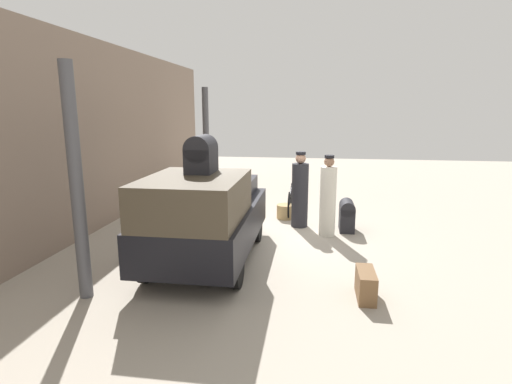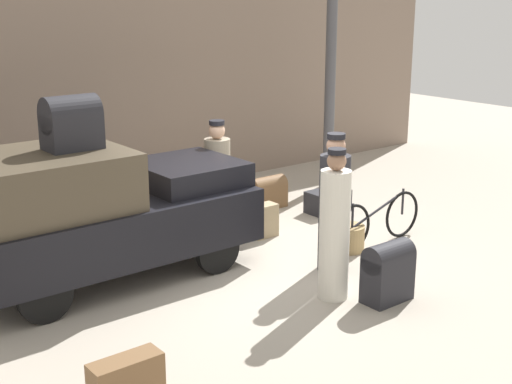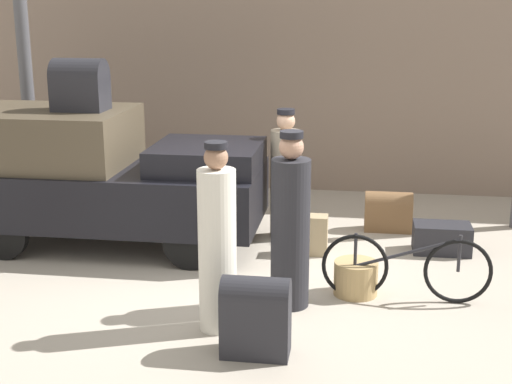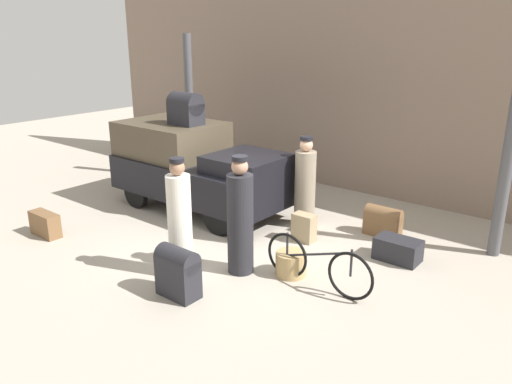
# 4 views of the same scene
# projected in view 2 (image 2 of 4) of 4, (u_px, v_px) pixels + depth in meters

# --- Properties ---
(ground_plane) EXTENTS (30.00, 30.00, 0.00)m
(ground_plane) POSITION_uv_depth(u_px,v_px,m) (254.00, 264.00, 9.84)
(ground_plane) COLOR #A89E8E
(station_building_facade) EXTENTS (16.00, 0.15, 4.50)m
(station_building_facade) POSITION_uv_depth(u_px,v_px,m) (108.00, 74.00, 12.30)
(station_building_facade) COLOR gray
(station_building_facade) RESTS_ON ground
(canopy_pillar_right) EXTENTS (0.20, 0.20, 3.56)m
(canopy_pillar_right) POSITION_uv_depth(u_px,v_px,m) (330.00, 94.00, 13.30)
(canopy_pillar_right) COLOR #4C4C51
(canopy_pillar_right) RESTS_ON ground
(truck) EXTENTS (3.84, 1.74, 1.77)m
(truck) POSITION_uv_depth(u_px,v_px,m) (93.00, 210.00, 9.06)
(truck) COLOR black
(truck) RESTS_ON ground
(bicycle) EXTENTS (1.80, 0.04, 0.76)m
(bicycle) POSITION_uv_depth(u_px,v_px,m) (378.00, 220.00, 10.50)
(bicycle) COLOR black
(bicycle) RESTS_ON ground
(wicker_basket) EXTENTS (0.48, 0.48, 0.37)m
(wicker_basket) POSITION_uv_depth(u_px,v_px,m) (348.00, 238.00, 10.31)
(wicker_basket) COLOR tan
(wicker_basket) RESTS_ON ground
(porter_standing_middle) EXTENTS (0.37, 0.37, 1.87)m
(porter_standing_middle) POSITION_uv_depth(u_px,v_px,m) (335.00, 231.00, 8.54)
(porter_standing_middle) COLOR silver
(porter_standing_middle) RESTS_ON ground
(porter_lifting_near_truck) EXTENTS (0.40, 0.40, 1.76)m
(porter_lifting_near_truck) POSITION_uv_depth(u_px,v_px,m) (218.00, 182.00, 10.95)
(porter_lifting_near_truck) COLOR gray
(porter_lifting_near_truck) RESTS_ON ground
(porter_with_bicycle) EXTENTS (0.41, 0.41, 1.87)m
(porter_with_bicycle) POSITION_uv_depth(u_px,v_px,m) (334.00, 209.00, 9.42)
(porter_with_bicycle) COLOR #232328
(porter_with_bicycle) RESTS_ON ground
(trunk_wicker_pale) EXTENTS (0.65, 0.32, 0.56)m
(trunk_wicker_pale) POSITION_uv_depth(u_px,v_px,m) (268.00, 192.00, 12.30)
(trunk_wicker_pale) COLOR brown
(trunk_wicker_pale) RESTS_ON ground
(trunk_large_brown) EXTENTS (0.72, 0.44, 0.37)m
(trunk_large_brown) POSITION_uv_depth(u_px,v_px,m) (328.00, 201.00, 12.10)
(trunk_large_brown) COLOR #232328
(trunk_large_brown) RESTS_ON ground
(trunk_barrel_dark) EXTENTS (0.62, 0.34, 0.75)m
(trunk_barrel_dark) POSITION_uv_depth(u_px,v_px,m) (388.00, 270.00, 8.57)
(trunk_barrel_dark) COLOR #232328
(trunk_barrel_dark) RESTS_ON ground
(suitcase_tan_flat) EXTENTS (0.41, 0.25, 0.51)m
(suitcase_tan_flat) POSITION_uv_depth(u_px,v_px,m) (264.00, 221.00, 10.87)
(suitcase_tan_flat) COLOR #9E8966
(suitcase_tan_flat) RESTS_ON ground
(trunk_umber_medium) EXTENTS (0.68, 0.26, 0.44)m
(trunk_umber_medium) POSITION_uv_depth(u_px,v_px,m) (126.00, 381.00, 6.47)
(trunk_umber_medium) COLOR brown
(trunk_umber_medium) RESTS_ON ground
(trunk_on_truck_roof) EXTENTS (0.66, 0.46, 0.66)m
(trunk_on_truck_roof) POSITION_uv_depth(u_px,v_px,m) (71.00, 123.00, 8.62)
(trunk_on_truck_roof) COLOR #232328
(trunk_on_truck_roof) RESTS_ON truck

